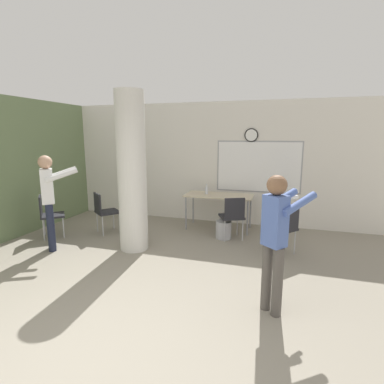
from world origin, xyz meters
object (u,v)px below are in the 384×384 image
object	(u,v)px
bottle_on_table	(207,190)
chair_by_left_wall	(49,213)
person_watching_back	(50,195)
chair_table_right	(233,215)
chair_mid_room	(284,226)
chair_near_pillar	(104,210)
person_playing_side	(276,234)
folding_table	(219,197)

from	to	relation	value
bottle_on_table	chair_by_left_wall	size ratio (longest dim) A/B	0.26
bottle_on_table	person_watching_back	bearing A→B (deg)	-138.04
chair_table_right	chair_mid_room	world-z (taller)	same
chair_near_pillar	chair_by_left_wall	distance (m)	1.08
bottle_on_table	person_playing_side	distance (m)	3.34
bottle_on_table	chair_near_pillar	bearing A→B (deg)	-152.71
chair_mid_room	chair_by_left_wall	size ratio (longest dim) A/B	1.00
chair_table_right	chair_by_left_wall	size ratio (longest dim) A/B	1.00
chair_mid_room	person_watching_back	distance (m)	4.13
folding_table	bottle_on_table	world-z (taller)	bottle_on_table
chair_mid_room	person_watching_back	world-z (taller)	person_watching_back
bottle_on_table	chair_mid_room	xyz separation A→B (m)	(1.66, -1.12, -0.35)
chair_mid_room	chair_near_pillar	xyz separation A→B (m)	(-3.61, 0.11, 0.00)
folding_table	chair_table_right	bearing A→B (deg)	-56.13
bottle_on_table	person_playing_side	bearing A→B (deg)	-62.22
person_playing_side	chair_by_left_wall	bearing A→B (deg)	162.66
chair_table_right	person_playing_side	distance (m)	2.53
folding_table	chair_by_left_wall	world-z (taller)	chair_by_left_wall
chair_near_pillar	chair_by_left_wall	world-z (taller)	same
bottle_on_table	person_watching_back	distance (m)	3.13
chair_table_right	person_watching_back	distance (m)	3.39
folding_table	person_playing_side	size ratio (longest dim) A/B	0.90
person_playing_side	chair_near_pillar	bearing A→B (deg)	151.04
person_watching_back	bottle_on_table	bearing A→B (deg)	41.96
person_playing_side	chair_mid_room	bearing A→B (deg)	86.83
chair_by_left_wall	person_playing_side	xyz separation A→B (m)	(4.44, -1.39, 0.44)
folding_table	bottle_on_table	distance (m)	0.32
person_playing_side	chair_table_right	bearing A→B (deg)	110.37
chair_table_right	chair_near_pillar	distance (m)	2.67
chair_mid_room	bottle_on_table	bearing A→B (deg)	145.97
bottle_on_table	chair_mid_room	bearing A→B (deg)	-34.03
chair_near_pillar	folding_table	bearing A→B (deg)	24.11
folding_table	chair_mid_room	bearing A→B (deg)	-38.86
folding_table	person_watching_back	xyz separation A→B (m)	(-2.61, -2.08, 0.29)
person_playing_side	person_watching_back	size ratio (longest dim) A/B	0.95
person_playing_side	bottle_on_table	bearing A→B (deg)	117.78
chair_by_left_wall	chair_near_pillar	bearing A→B (deg)	31.19
chair_near_pillar	chair_table_right	bearing A→B (deg)	8.36
chair_mid_room	chair_table_right	bearing A→B (deg)	152.74
bottle_on_table	chair_near_pillar	size ratio (longest dim) A/B	0.26
bottle_on_table	chair_table_right	xyz separation A→B (m)	(0.69, -0.62, -0.35)
chair_mid_room	chair_near_pillar	size ratio (longest dim) A/B	1.00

